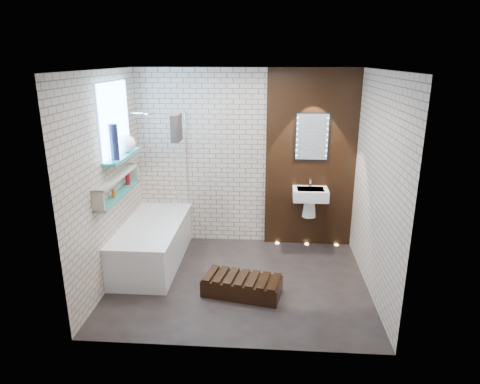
# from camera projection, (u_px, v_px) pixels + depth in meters

# --- Properties ---
(ground) EXTENTS (3.20, 3.20, 0.00)m
(ground) POSITION_uv_depth(u_px,v_px,m) (239.00, 281.00, 5.41)
(ground) COLOR black
(ground) RESTS_ON ground
(room_shell) EXTENTS (3.24, 3.20, 2.60)m
(room_shell) POSITION_uv_depth(u_px,v_px,m) (239.00, 184.00, 5.02)
(room_shell) COLOR #BFA897
(room_shell) RESTS_ON ground
(walnut_panel) EXTENTS (1.30, 0.06, 2.60)m
(walnut_panel) POSITION_uv_depth(u_px,v_px,m) (311.00, 160.00, 6.16)
(walnut_panel) COLOR black
(walnut_panel) RESTS_ON ground
(clerestory_window) EXTENTS (0.18, 1.00, 0.94)m
(clerestory_window) POSITION_uv_depth(u_px,v_px,m) (115.00, 127.00, 5.28)
(clerestory_window) COLOR #7FADE0
(clerestory_window) RESTS_ON room_shell
(display_niche) EXTENTS (0.14, 1.30, 0.26)m
(display_niche) POSITION_uv_depth(u_px,v_px,m) (118.00, 186.00, 5.29)
(display_niche) COLOR teal
(display_niche) RESTS_ON room_shell
(bathtub) EXTENTS (0.79, 1.74, 0.70)m
(bathtub) POSITION_uv_depth(u_px,v_px,m) (153.00, 243.00, 5.83)
(bathtub) COLOR white
(bathtub) RESTS_ON ground
(bath_screen) EXTENTS (0.01, 0.78, 1.40)m
(bath_screen) POSITION_uv_depth(u_px,v_px,m) (182.00, 166.00, 5.93)
(bath_screen) COLOR white
(bath_screen) RESTS_ON bathtub
(towel) EXTENTS (0.10, 0.27, 0.35)m
(towel) POSITION_uv_depth(u_px,v_px,m) (176.00, 128.00, 5.54)
(towel) COLOR #2A2322
(towel) RESTS_ON bath_screen
(shower_head) EXTENTS (0.18, 0.18, 0.02)m
(shower_head) POSITION_uv_depth(u_px,v_px,m) (149.00, 113.00, 5.80)
(shower_head) COLOR silver
(shower_head) RESTS_ON room_shell
(washbasin) EXTENTS (0.50, 0.36, 0.58)m
(washbasin) POSITION_uv_depth(u_px,v_px,m) (310.00, 198.00, 6.13)
(washbasin) COLOR white
(washbasin) RESTS_ON walnut_panel
(led_mirror) EXTENTS (0.50, 0.02, 0.70)m
(led_mirror) POSITION_uv_depth(u_px,v_px,m) (312.00, 137.00, 6.02)
(led_mirror) COLOR black
(led_mirror) RESTS_ON walnut_panel
(walnut_step) EXTENTS (0.99, 0.59, 0.20)m
(walnut_step) POSITION_uv_depth(u_px,v_px,m) (242.00, 286.00, 5.09)
(walnut_step) COLOR black
(walnut_step) RESTS_ON ground
(niche_bottles) EXTENTS (0.06, 0.59, 0.15)m
(niche_bottles) POSITION_uv_depth(u_px,v_px,m) (124.00, 183.00, 5.52)
(niche_bottles) COLOR #B6541C
(niche_bottles) RESTS_ON display_niche
(sill_vases) EXTENTS (0.23, 0.59, 0.43)m
(sill_vases) POSITION_uv_depth(u_px,v_px,m) (123.00, 143.00, 5.37)
(sill_vases) COLOR #141A38
(sill_vases) RESTS_ON clerestory_window
(floor_uplights) EXTENTS (0.96, 0.06, 0.01)m
(floor_uplights) POSITION_uv_depth(u_px,v_px,m) (307.00, 244.00, 6.49)
(floor_uplights) COLOR #FFD899
(floor_uplights) RESTS_ON ground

